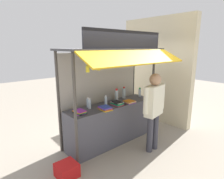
# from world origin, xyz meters

# --- Properties ---
(ground_plane) EXTENTS (20.00, 20.00, 0.00)m
(ground_plane) POSITION_xyz_m (0.00, 0.00, 0.00)
(ground_plane) COLOR #9E9384
(stall_counter) EXTENTS (2.25, 0.58, 0.94)m
(stall_counter) POSITION_xyz_m (0.00, 0.00, 0.47)
(stall_counter) COLOR #4C4C56
(stall_counter) RESTS_ON ground
(stall_structure) EXTENTS (2.45, 1.42, 2.56)m
(stall_structure) POSITION_xyz_m (0.00, 0.07, 1.53)
(stall_structure) COLOR #4C4742
(stall_structure) RESTS_ON ground
(water_bottle_back_right) EXTENTS (0.07, 0.07, 0.24)m
(water_bottle_back_right) POSITION_xyz_m (1.00, 0.03, 1.05)
(water_bottle_back_right) COLOR silver
(water_bottle_back_right) RESTS_ON stall_counter
(water_bottle_center) EXTENTS (0.07, 0.07, 0.23)m
(water_bottle_center) POSITION_xyz_m (-0.57, 0.07, 1.04)
(water_bottle_center) COLOR silver
(water_bottle_center) RESTS_ON stall_counter
(water_bottle_far_left) EXTENTS (0.06, 0.06, 0.23)m
(water_bottle_far_left) POSITION_xyz_m (-0.54, 0.17, 1.04)
(water_bottle_far_left) COLOR silver
(water_bottle_far_left) RESTS_ON stall_counter
(water_bottle_left) EXTENTS (0.08, 0.08, 0.30)m
(water_bottle_left) POSITION_xyz_m (0.58, 0.20, 1.07)
(water_bottle_left) COLOR silver
(water_bottle_left) RESTS_ON stall_counter
(water_bottle_right) EXTENTS (0.06, 0.06, 0.23)m
(water_bottle_right) POSITION_xyz_m (-0.15, 0.04, 1.04)
(water_bottle_right) COLOR silver
(water_bottle_right) RESTS_ON stall_counter
(water_bottle_rear_center) EXTENTS (0.09, 0.09, 0.31)m
(water_bottle_rear_center) POSITION_xyz_m (0.25, 0.13, 1.08)
(water_bottle_rear_center) COLOR silver
(water_bottle_rear_center) RESTS_ON stall_counter
(magazine_stack_mid_right) EXTENTS (0.22, 0.28, 0.06)m
(magazine_stack_mid_right) POSITION_xyz_m (-0.89, -0.05, 0.97)
(magazine_stack_mid_right) COLOR black
(magazine_stack_mid_right) RESTS_ON stall_counter
(magazine_stack_front_right) EXTENTS (0.23, 0.29, 0.07)m
(magazine_stack_front_right) POSITION_xyz_m (-0.37, -0.21, 0.97)
(magazine_stack_front_right) COLOR yellow
(magazine_stack_front_right) RESTS_ON stall_counter
(magazine_stack_mid_left) EXTENTS (0.23, 0.29, 0.08)m
(magazine_stack_mid_left) POSITION_xyz_m (0.04, -0.13, 0.98)
(magazine_stack_mid_left) COLOR red
(magazine_stack_mid_left) RESTS_ON stall_counter
(magazine_stack_front_left) EXTENTS (0.25, 0.25, 0.06)m
(magazine_stack_front_left) POSITION_xyz_m (0.38, -0.19, 0.96)
(magazine_stack_front_left) COLOR blue
(magazine_stack_front_left) RESTS_ON stall_counter
(banana_bunch_leftmost) EXTENTS (0.10, 0.09, 0.24)m
(banana_bunch_leftmost) POSITION_xyz_m (0.44, -0.39, 1.90)
(banana_bunch_leftmost) COLOR #332D23
(banana_bunch_inner_right) EXTENTS (0.09, 0.09, 0.23)m
(banana_bunch_inner_right) POSITION_xyz_m (-0.37, -0.39, 1.91)
(banana_bunch_inner_right) COLOR #332D23
(banana_bunch_rightmost) EXTENTS (0.10, 0.10, 0.27)m
(banana_bunch_rightmost) POSITION_xyz_m (-0.66, -0.39, 1.89)
(banana_bunch_rightmost) COLOR #332D23
(banana_bunch_inner_left) EXTENTS (0.08, 0.08, 0.28)m
(banana_bunch_inner_left) POSITION_xyz_m (-0.90, -0.39, 1.86)
(banana_bunch_inner_left) COLOR #332D23
(vendor_person) EXTENTS (0.65, 0.29, 1.71)m
(vendor_person) POSITION_xyz_m (0.41, -0.88, 1.03)
(vendor_person) COLOR #383842
(vendor_person) RESTS_ON ground
(plastic_crate) EXTENTS (0.36, 0.36, 0.24)m
(plastic_crate) POSITION_xyz_m (-1.43, -0.44, 0.12)
(plastic_crate) COLOR red
(plastic_crate) RESTS_ON ground
(neighbour_wall) EXTENTS (0.20, 2.40, 3.08)m
(neighbour_wall) POSITION_xyz_m (2.01, 0.30, 1.54)
(neighbour_wall) COLOR beige
(neighbour_wall) RESTS_ON ground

